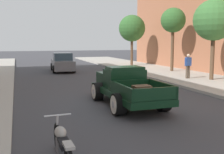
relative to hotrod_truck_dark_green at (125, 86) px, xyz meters
name	(u,v)px	position (x,y,z in m)	size (l,w,h in m)	color
ground_plane	(121,101)	(0.04, 0.58, -0.75)	(140.00, 140.00, 0.00)	#3D3D42
hotrod_truck_dark_green	(125,86)	(0.00, 0.00, 0.00)	(2.23, 4.96, 1.58)	black
motorcycle_parked	(62,143)	(-3.40, -4.78, -0.31)	(0.62, 2.12, 0.93)	black
car_background_grey	(62,63)	(-0.44, 13.60, 0.01)	(2.06, 4.39, 1.65)	slate
pedestrian_sidewalk_right	(188,65)	(6.63, 5.14, 0.33)	(0.53, 0.22, 1.65)	brown
street_tree_nearest	(214,20)	(7.75, 4.13, 3.20)	(2.63, 2.63, 5.15)	brown
street_tree_second	(173,21)	(8.16, 9.64, 3.56)	(2.05, 2.05, 5.25)	brown
street_tree_third	(132,28)	(7.30, 16.21, 3.23)	(2.76, 2.76, 5.24)	brown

